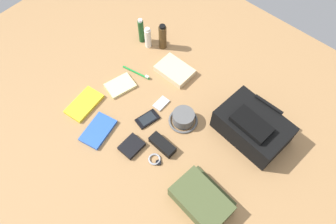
% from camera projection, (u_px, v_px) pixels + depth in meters
% --- Properties ---
extents(ground_plane, '(2.64, 2.02, 0.02)m').
position_uv_depth(ground_plane, '(168.00, 117.00, 1.71)').
color(ground_plane, '#A07548').
rests_on(ground_plane, ground).
extents(backpack, '(0.36, 0.26, 0.16)m').
position_uv_depth(backpack, '(252.00, 127.00, 1.58)').
color(backpack, black).
rests_on(backpack, ground_plane).
extents(toiletry_pouch, '(0.27, 0.22, 0.08)m').
position_uv_depth(toiletry_pouch, '(202.00, 200.00, 1.43)').
color(toiletry_pouch, '#47512D').
rests_on(toiletry_pouch, ground_plane).
extents(bucket_hat, '(0.15, 0.15, 0.07)m').
position_uv_depth(bucket_hat, '(183.00, 118.00, 1.66)').
color(bucket_hat, '#585858').
rests_on(bucket_hat, ground_plane).
extents(shampoo_bottle, '(0.03, 0.03, 0.17)m').
position_uv_depth(shampoo_bottle, '(141.00, 31.00, 1.90)').
color(shampoo_bottle, '#19471E').
rests_on(shampoo_bottle, ground_plane).
extents(toothpaste_tube, '(0.04, 0.04, 0.14)m').
position_uv_depth(toothpaste_tube, '(148.00, 38.00, 1.89)').
color(toothpaste_tube, white).
rests_on(toothpaste_tube, ground_plane).
extents(cologne_bottle, '(0.05, 0.05, 0.17)m').
position_uv_depth(cologne_bottle, '(163.00, 37.00, 1.87)').
color(cologne_bottle, '#473319').
rests_on(cologne_bottle, ground_plane).
extents(paperback_novel, '(0.14, 0.21, 0.02)m').
position_uv_depth(paperback_novel, '(84.00, 104.00, 1.73)').
color(paperback_novel, yellow).
rests_on(paperback_novel, ground_plane).
extents(travel_guidebook, '(0.15, 0.20, 0.02)m').
position_uv_depth(travel_guidebook, '(98.00, 131.00, 1.64)').
color(travel_guidebook, blue).
rests_on(travel_guidebook, ground_plane).
extents(cell_phone, '(0.09, 0.13, 0.01)m').
position_uv_depth(cell_phone, '(147.00, 119.00, 1.68)').
color(cell_phone, black).
rests_on(cell_phone, ground_plane).
extents(media_player, '(0.05, 0.09, 0.01)m').
position_uv_depth(media_player, '(161.00, 104.00, 1.73)').
color(media_player, '#B7B7BC').
rests_on(media_player, ground_plane).
extents(wristwatch, '(0.07, 0.06, 0.01)m').
position_uv_depth(wristwatch, '(155.00, 160.00, 1.57)').
color(wristwatch, '#99999E').
rests_on(wristwatch, ground_plane).
extents(toothbrush, '(0.18, 0.04, 0.02)m').
position_uv_depth(toothbrush, '(138.00, 73.00, 1.83)').
color(toothbrush, '#198C33').
rests_on(toothbrush, ground_plane).
extents(wallet, '(0.09, 0.11, 0.02)m').
position_uv_depth(wallet, '(132.00, 146.00, 1.60)').
color(wallet, black).
rests_on(wallet, ground_plane).
extents(notepad, '(0.14, 0.17, 0.02)m').
position_uv_depth(notepad, '(120.00, 86.00, 1.79)').
color(notepad, beige).
rests_on(notepad, ground_plane).
extents(folded_towel, '(0.20, 0.14, 0.04)m').
position_uv_depth(folded_towel, '(175.00, 70.00, 1.83)').
color(folded_towel, beige).
rests_on(folded_towel, ground_plane).
extents(sunglasses_case, '(0.14, 0.06, 0.04)m').
position_uv_depth(sunglasses_case, '(162.00, 145.00, 1.59)').
color(sunglasses_case, black).
rests_on(sunglasses_case, ground_plane).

